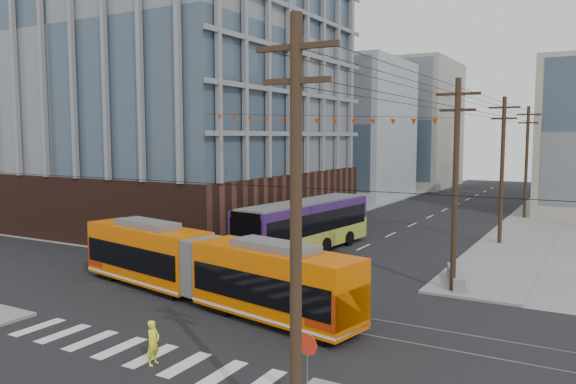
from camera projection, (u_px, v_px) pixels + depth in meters
name	position (u px, v px, depth m)	size (l,w,h in m)	color
ground	(187.00, 328.00, 23.67)	(160.00, 160.00, 0.00)	slate
office_building	(159.00, 70.00, 52.94)	(30.00, 25.00, 28.60)	#381E16
bg_bldg_nw_near	(335.00, 130.00, 76.18)	(18.00, 16.00, 18.00)	#8C99A5
bg_bldg_nw_far	(402.00, 125.00, 91.97)	(16.00, 18.00, 20.00)	gray
utility_pole_near	(296.00, 242.00, 13.78)	(0.30, 0.30, 11.00)	black
utility_pole_far	(541.00, 158.00, 67.56)	(0.30, 0.30, 11.00)	black
streetcar	(204.00, 267.00, 27.46)	(17.62, 2.48, 3.40)	#D45800
city_bus	(305.00, 226.00, 39.21)	(2.83, 13.05, 3.70)	#341750
parked_car_silver	(237.00, 249.00, 36.39)	(1.72, 4.92, 1.62)	#93989F
parked_car_white	(301.00, 230.00, 44.01)	(2.13, 5.24, 1.52)	#B3A7A7
parked_car_grey	(322.00, 221.00, 48.59)	(2.45, 5.32, 1.48)	#595B62
pedestrian	(153.00, 343.00, 19.86)	(0.58, 0.38, 1.60)	#F9FF29
stop_sign	(307.00, 376.00, 16.33)	(0.68, 0.68, 2.25)	red
jersey_barrier	(456.00, 278.00, 30.53)	(0.92, 4.07, 0.81)	slate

